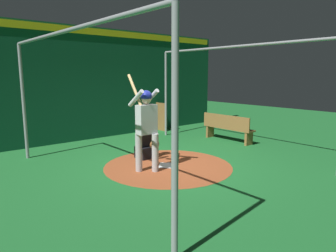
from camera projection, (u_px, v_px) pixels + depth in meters
name	position (u px, v px, depth m)	size (l,w,h in m)	color
ground_plane	(168.00, 166.00, 7.13)	(27.19, 27.19, 0.00)	#1E6B2D
dirt_circle	(168.00, 166.00, 7.13)	(2.98, 2.98, 0.01)	#9E4C28
home_plate	(168.00, 165.00, 7.13)	(0.42, 0.42, 0.01)	white
batter	(146.00, 123.00, 6.57)	(0.68, 0.49, 2.12)	#B3B3B7
catcher	(146.00, 143.00, 7.72)	(0.58, 0.40, 0.99)	black
back_wall	(88.00, 84.00, 9.86)	(0.22, 11.19, 3.60)	#0F472D
cage_frame	(168.00, 78.00, 6.79)	(5.77, 4.69, 2.88)	gray
bat_rack	(159.00, 117.00, 11.64)	(0.82, 0.20, 1.05)	olive
bench	(227.00, 127.00, 9.70)	(1.80, 0.36, 0.85)	olive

